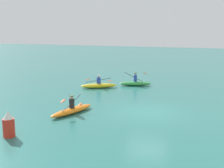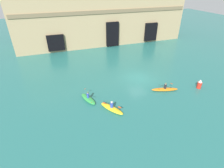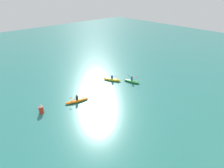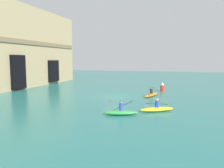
% 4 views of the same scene
% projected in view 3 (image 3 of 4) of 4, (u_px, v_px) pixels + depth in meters
% --- Properties ---
extents(ground_plane, '(120.00, 120.00, 0.00)m').
position_uv_depth(ground_plane, '(107.00, 111.00, 22.74)').
color(ground_plane, '#28706B').
extents(kayak_yellow, '(2.25, 3.08, 1.12)m').
position_uv_depth(kayak_yellow, '(112.00, 79.00, 30.01)').
color(kayak_yellow, yellow).
rests_on(kayak_yellow, ground).
extents(kayak_orange, '(3.53, 1.64, 1.13)m').
position_uv_depth(kayak_orange, '(77.00, 100.00, 24.41)').
color(kayak_orange, orange).
rests_on(kayak_orange, ground).
extents(kayak_green, '(1.69, 2.92, 1.27)m').
position_uv_depth(kayak_green, '(132.00, 81.00, 29.49)').
color(kayak_green, green).
rests_on(kayak_green, ground).
extents(marker_buoy, '(0.58, 0.58, 1.29)m').
position_uv_depth(marker_buoy, '(41.00, 109.00, 22.10)').
color(marker_buoy, red).
rests_on(marker_buoy, ground).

